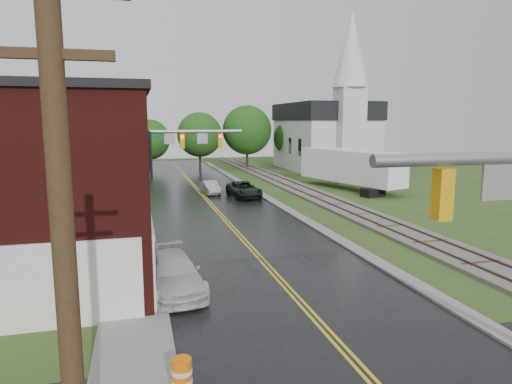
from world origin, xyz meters
name	(u,v)px	position (x,y,z in m)	size (l,w,h in m)	color
main_road	(214,208)	(0.00, 30.00, 0.00)	(10.00, 90.00, 0.02)	black
curb_right	(262,195)	(5.40, 35.00, 0.00)	(0.80, 70.00, 0.12)	gray
sidewalk_left	(135,226)	(-6.20, 25.00, 0.00)	(2.40, 50.00, 0.12)	gray
yellow_house	(56,179)	(-11.00, 26.00, 3.20)	(8.00, 7.00, 6.40)	tan
darkred_building	(87,177)	(-10.00, 35.00, 2.20)	(7.00, 6.00, 4.40)	#3F0F0C
church	(327,129)	(20.00, 53.74, 5.83)	(10.40, 18.40, 20.00)	silver
railroad	(308,192)	(10.00, 35.00, 0.11)	(3.20, 80.00, 0.30)	#59544C
traffic_signal_far	(172,149)	(-3.47, 27.00, 4.97)	(7.34, 0.43, 7.20)	gray
utility_pole_a	(68,304)	(-6.80, 0.00, 4.72)	(1.80, 0.28, 9.00)	#382616
utility_pole_b	(121,159)	(-6.80, 22.00, 4.72)	(1.80, 0.28, 9.00)	#382616
utility_pole_c	(127,142)	(-6.80, 44.00, 4.72)	(1.80, 0.28, 9.00)	#382616
tree_left_c	(47,147)	(-13.85, 39.90, 4.51)	(6.00, 6.00, 7.65)	black
tree_left_e	(107,141)	(-8.85, 45.90, 4.81)	(6.40, 6.40, 8.16)	black
suv_dark	(244,190)	(3.50, 34.36, 0.71)	(2.36, 5.12, 1.42)	black
sedan_silver	(210,188)	(0.80, 37.03, 0.63)	(1.33, 3.81, 1.25)	#9FA0A4
pickup_white	(173,273)	(-4.65, 12.52, 0.75)	(2.09, 5.14, 1.49)	silver
semi_trailer	(350,166)	(15.10, 36.41, 2.37)	(6.25, 13.07, 4.00)	black
construction_barrel	(182,376)	(-5.00, 5.22, 0.47)	(0.52, 0.52, 0.94)	orange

